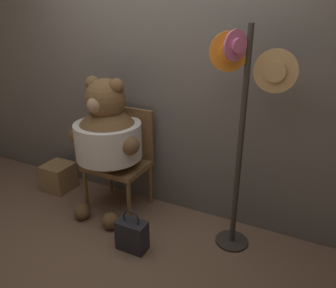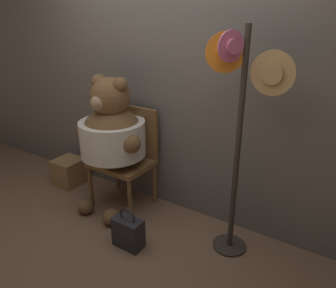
{
  "view_description": "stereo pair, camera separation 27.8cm",
  "coord_description": "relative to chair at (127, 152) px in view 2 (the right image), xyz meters",
  "views": [
    {
      "loc": [
        1.37,
        -2.04,
        1.87
      ],
      "look_at": [
        0.21,
        0.26,
        0.82
      ],
      "focal_mm": 35.0,
      "sensor_mm": 36.0,
      "label": 1
    },
    {
      "loc": [
        1.61,
        -1.9,
        1.87
      ],
      "look_at": [
        0.21,
        0.26,
        0.82
      ],
      "focal_mm": 35.0,
      "sensor_mm": 36.0,
      "label": 2
    }
  ],
  "objects": [
    {
      "name": "wall_back",
      "position": [
        0.37,
        0.24,
        0.84
      ],
      "size": [
        8.0,
        0.1,
        2.78
      ],
      "color": "#66605B",
      "rests_on": "ground_plane"
    },
    {
      "name": "hat_display_rack",
      "position": [
        1.21,
        -0.14,
        0.55
      ],
      "size": [
        0.58,
        0.35,
        1.8
      ],
      "color": "#332D28",
      "rests_on": "ground_plane"
    },
    {
      "name": "ground_plane",
      "position": [
        0.37,
        -0.39,
        -0.55
      ],
      "size": [
        14.0,
        14.0,
        0.0
      ],
      "primitive_type": "plane",
      "color": "brown"
    },
    {
      "name": "teddy_bear",
      "position": [
        -0.03,
        -0.16,
        0.24
      ],
      "size": [
        0.75,
        0.66,
        1.34
      ],
      "color": "brown",
      "rests_on": "ground_plane"
    },
    {
      "name": "wooden_crate",
      "position": [
        -0.81,
        -0.09,
        -0.4
      ],
      "size": [
        0.3,
        0.3,
        0.3
      ],
      "color": "#937047",
      "rests_on": "ground_plane"
    },
    {
      "name": "handbag_on_ground",
      "position": [
        0.46,
        -0.57,
        -0.41
      ],
      "size": [
        0.25,
        0.14,
        0.38
      ],
      "color": "#232328",
      "rests_on": "ground_plane"
    },
    {
      "name": "chair",
      "position": [
        0.0,
        0.0,
        0.0
      ],
      "size": [
        0.57,
        0.46,
        1.0
      ],
      "color": "brown",
      "rests_on": "ground_plane"
    }
  ]
}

